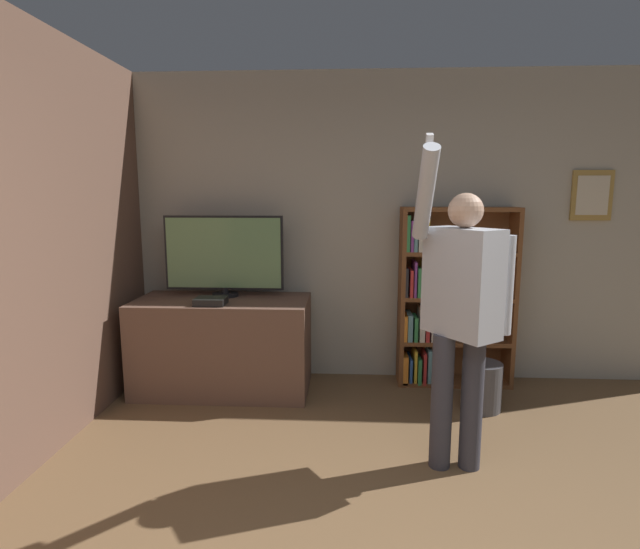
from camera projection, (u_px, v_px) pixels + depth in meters
wall_back at (376, 229)px, 4.44m from camera, size 6.23×0.09×2.70m
wall_side_brick at (29, 246)px, 2.98m from camera, size 0.06×4.73×2.70m
tv_ledge at (223, 345)px, 4.22m from camera, size 1.44×0.69×0.79m
television at (224, 255)px, 4.22m from camera, size 1.01×0.22×0.69m
game_console at (211, 301)px, 3.96m from camera, size 0.24×0.19×0.06m
bookshelf at (444, 300)px, 4.32m from camera, size 0.97×0.28×1.55m
person at (461, 306)px, 2.91m from camera, size 0.58×0.56×1.97m
waste_bin at (481, 386)px, 3.86m from camera, size 0.30×0.30×0.37m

